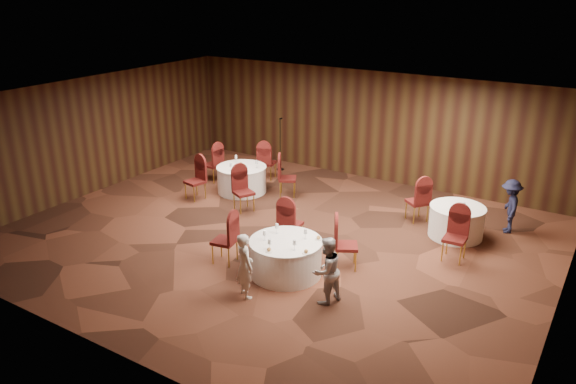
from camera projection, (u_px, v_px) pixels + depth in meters
The scene contains 15 objects.
ground at pixel (276, 237), 13.08m from camera, with size 12.00×12.00×0.00m, color black.
room_shell at pixel (276, 156), 12.38m from camera, with size 12.00×12.00×12.00m.
table_main at pixel (286, 257), 11.33m from camera, with size 1.48×1.48×0.74m.
table_left at pixel (242, 179), 15.74m from camera, with size 1.39×1.39×0.74m.
table_right at pixel (456, 221), 13.00m from camera, with size 1.26×1.26×0.74m.
chairs_main at pixel (287, 236), 11.95m from camera, with size 2.93×2.04×1.00m.
chairs_left at pixel (241, 175), 15.66m from camera, with size 3.15×3.05×1.00m.
chairs_right at pixel (435, 219), 12.84m from camera, with size 2.04×2.23×1.00m.
tabletop_main at pixel (289, 240), 11.00m from camera, with size 1.10×1.12×0.22m.
tabletop_left at pixel (241, 164), 15.58m from camera, with size 0.85×0.75×0.22m.
tabletop_right at pixel (464, 205), 12.56m from camera, with size 0.08×0.08×0.22m.
mic_stand at pixel (280, 155), 17.51m from camera, with size 0.24×0.24×1.66m.
woman_a at pixel (245, 266), 10.43m from camera, with size 0.47×0.31×1.29m, color silver.
woman_b at pixel (326, 271), 10.25m from camera, with size 0.63×0.49×1.30m, color #A3A2A7.
man_c at pixel (510, 206), 13.13m from camera, with size 0.84×0.48×1.30m, color #161832.
Camera 1 is at (6.53, -9.89, 5.64)m, focal length 35.00 mm.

